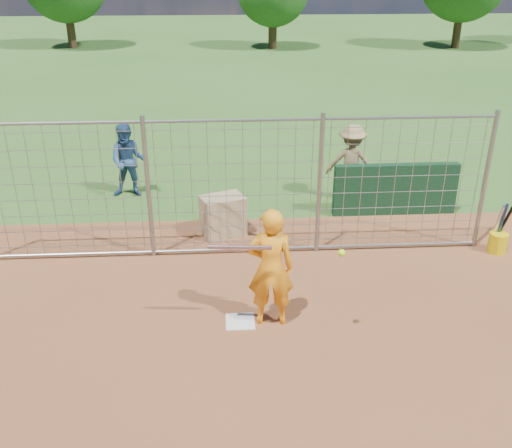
{
  "coord_description": "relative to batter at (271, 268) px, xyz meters",
  "views": [
    {
      "loc": [
        -0.21,
        -7.3,
        4.96
      ],
      "look_at": [
        0.3,
        0.8,
        1.15
      ],
      "focal_mm": 40.0,
      "sensor_mm": 36.0,
      "label": 1
    }
  ],
  "objects": [
    {
      "name": "equipment_bin",
      "position": [
        -0.67,
        3.02,
        -0.52
      ],
      "size": [
        0.94,
        0.8,
        0.8
      ],
      "primitive_type": "cube",
      "rotation": [
        0.0,
        0.0,
        0.36
      ],
      "color": "tan",
      "rests_on": "ground"
    },
    {
      "name": "dugout_wall",
      "position": [
        2.95,
        3.81,
        -0.37
      ],
      "size": [
        2.6,
        0.2,
        1.1
      ],
      "primitive_type": "cube",
      "color": "#11381E",
      "rests_on": "ground"
    },
    {
      "name": "equipment_in_play",
      "position": [
        -0.12,
        -0.33,
        0.49
      ],
      "size": [
        1.82,
        0.37,
        0.1
      ],
      "color": "silver",
      "rests_on": "ground"
    },
    {
      "name": "ground",
      "position": [
        -0.45,
        0.21,
        -0.92
      ],
      "size": [
        100.0,
        100.0,
        0.0
      ],
      "primitive_type": "plane",
      "color": "#2D591E",
      "rests_on": "ground"
    },
    {
      "name": "bystander_c",
      "position": [
        2.19,
        4.69,
        -0.07
      ],
      "size": [
        1.23,
        0.89,
        1.71
      ],
      "primitive_type": "imported",
      "rotation": [
        0.0,
        0.0,
        2.89
      ],
      "color": "#907A4E",
      "rests_on": "ground"
    },
    {
      "name": "batter",
      "position": [
        0.0,
        0.0,
        0.0
      ],
      "size": [
        0.69,
        0.47,
        1.84
      ],
      "primitive_type": "imported",
      "rotation": [
        0.0,
        0.0,
        3.1
      ],
      "color": "orange",
      "rests_on": "ground"
    },
    {
      "name": "backstop_fence",
      "position": [
        -0.45,
        2.21,
        0.34
      ],
      "size": [
        9.08,
        0.08,
        2.6
      ],
      "color": "gray",
      "rests_on": "ground"
    },
    {
      "name": "bystander_a",
      "position": [
        -2.75,
        5.19,
        -0.09
      ],
      "size": [
        0.84,
        0.67,
        1.67
      ],
      "primitive_type": "imported",
      "rotation": [
        0.0,
        0.0,
        -0.04
      ],
      "color": "navy",
      "rests_on": "ground"
    },
    {
      "name": "bucket_with_bats",
      "position": [
        4.38,
        1.97,
        -0.68
      ],
      "size": [
        0.34,
        0.39,
        0.97
      ],
      "color": "#DBC00B",
      "rests_on": "ground"
    },
    {
      "name": "home_plate",
      "position": [
        -0.45,
        0.01,
        -0.91
      ],
      "size": [
        0.43,
        0.43,
        0.02
      ],
      "primitive_type": "cube",
      "color": "silver",
      "rests_on": "ground"
    }
  ]
}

